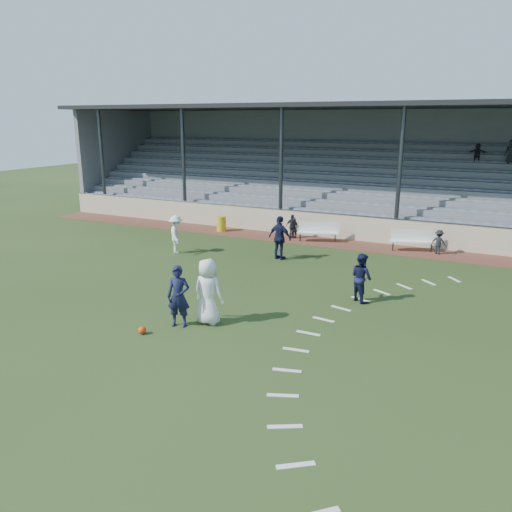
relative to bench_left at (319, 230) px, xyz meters
The scene contains 17 objects.
ground 10.53m from the bench_left, 87.45° to the right, with size 90.00×90.00×0.00m, color #263A17.
cinder_track 0.74m from the bench_left, ahead, with size 34.00×2.00×0.02m, color #592F23.
retaining_wall 1.14m from the bench_left, 65.80° to the left, with size 34.00×0.18×1.20m, color #C4B597.
bench_left is the anchor object (origin of this frame).
bench_right 4.47m from the bench_left, ahead, with size 2.02×1.07×0.95m.
trash_bin 5.45m from the bench_left, behind, with size 0.50×0.50×0.80m, color gold.
football 12.62m from the bench_left, 93.95° to the right, with size 0.22×0.22×0.22m, color red.
player_white_lead 11.10m from the bench_left, 87.91° to the right, with size 0.96×0.62×1.96m, color white.
player_navy_lead 11.65m from the bench_left, 91.20° to the right, with size 0.66×0.44×1.82m, color black.
player_navy_mid 8.29m from the bench_left, 61.45° to the right, with size 0.79×0.61×1.62m, color black.
player_white_wing 6.99m from the bench_left, 136.04° to the right, with size 1.11×0.64×1.72m, color white.
player_navy_wing 3.82m from the bench_left, 96.79° to the right, with size 1.10×0.46×1.88m, color black.
sub_left_near 1.35m from the bench_left, behind, with size 0.38×0.25×1.05m, color black.
sub_left_far 1.42m from the bench_left, behind, with size 0.70×0.29×1.19m, color black.
sub_right 5.58m from the bench_left, ahead, with size 0.71×0.41×1.09m, color black.
grandstand 6.00m from the bench_left, 85.30° to the left, with size 34.60×9.00×6.61m.
penalty_arc 11.48m from the bench_left, 66.41° to the right, with size 3.89×14.63×0.01m.
Camera 1 is at (7.17, -12.31, 5.83)m, focal length 35.00 mm.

